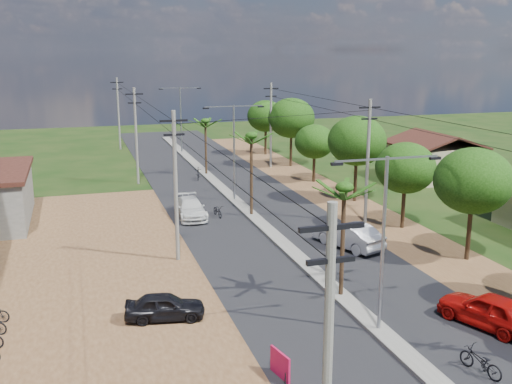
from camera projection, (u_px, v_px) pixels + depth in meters
ground at (378, 332)px, 26.85m from camera, size 160.00×160.00×0.00m
road at (272, 235)px, 40.80m from camera, size 12.00×110.00×0.04m
median at (259, 222)px, 43.58m from camera, size 1.00×90.00×0.18m
dirt_lot_west at (34, 302)px, 30.03m from camera, size 18.00×46.00×0.04m
dirt_shoulder_east at (384, 225)px, 43.22m from camera, size 5.00×90.00×0.03m
house_east_far at (434, 154)px, 58.32m from camera, size 7.60×7.50×4.60m
tree_east_c at (473, 181)px, 34.99m from camera, size 4.60×4.60×6.83m
tree_east_d at (406, 168)px, 41.54m from camera, size 4.20×4.20×6.13m
tree_east_e at (357, 141)px, 48.87m from camera, size 4.80×4.80×7.14m
tree_east_f at (315, 142)px, 56.48m from camera, size 3.80×3.80×5.52m
tree_east_g at (291, 118)px, 63.78m from camera, size 5.00×5.00×7.38m
tree_east_h at (266, 116)px, 71.27m from camera, size 4.40×4.40×6.52m
palm_median_near at (344, 192)px, 29.29m from camera, size 2.00×2.00×6.15m
palm_median_mid at (251, 139)px, 44.09m from camera, size 2.00×2.00×6.55m
palm_median_far at (205, 123)px, 59.13m from camera, size 2.00×2.00×5.85m
streetlight_near at (384, 230)px, 25.74m from camera, size 5.10×0.18×8.00m
streetlight_mid at (234, 144)px, 49.00m from camera, size 5.10×0.18×8.00m
streetlight_far at (181, 114)px, 72.26m from camera, size 5.10×0.18×8.00m
utility_pole_w_a at (327, 372)px, 14.46m from camera, size 1.60×0.24×9.00m
utility_pole_w_b at (176, 183)px, 34.93m from camera, size 1.60×0.24×9.00m
utility_pole_w_c at (136, 134)px, 55.39m from camera, size 1.60×0.24×9.00m
utility_pole_w_d at (118, 112)px, 74.93m from camera, size 1.60×0.24×9.00m
utility_pole_e_b at (368, 159)px, 42.77m from camera, size 1.60×0.24×9.00m
utility_pole_e_c at (271, 123)px, 63.24m from camera, size 1.60×0.24×9.00m
car_red_near at (489, 311)px, 27.14m from camera, size 3.46×5.06×1.60m
car_silver_mid at (348, 236)px, 38.04m from camera, size 3.28×5.25×1.63m
car_white_far at (190, 209)px, 44.93m from camera, size 2.11×4.96×1.43m
car_parked_dark at (165, 307)px, 27.94m from camera, size 3.90×2.09×1.26m
moto_rider_east at (480, 362)px, 23.22m from camera, size 1.17×2.07×1.03m
moto_rider_west_a at (218, 211)px, 45.20m from camera, size 0.77×1.79×0.91m
moto_rider_west_b at (198, 174)px, 58.15m from camera, size 0.94×1.96×1.13m
roadside_sign at (280, 365)px, 22.98m from camera, size 0.38×1.30×1.10m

